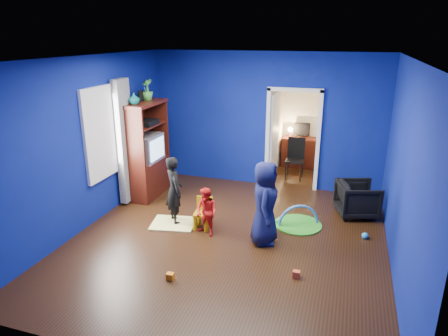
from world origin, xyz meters
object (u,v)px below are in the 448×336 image
(play_mat, at_px, (298,224))
(crt_tv, at_px, (147,148))
(toddler_red, at_px, (206,212))
(vase, at_px, (134,99))
(hopper_ball, at_px, (264,224))
(armchair, at_px, (357,199))
(study_desk, at_px, (300,152))
(child_navy, at_px, (265,203))
(child_black, at_px, (174,190))
(tv_armoire, at_px, (145,150))
(kid_chair, at_px, (202,215))
(folding_chair, at_px, (295,160))

(play_mat, bearing_deg, crt_tv, 171.21)
(toddler_red, xyz_separation_m, vase, (-1.80, 1.02, 1.65))
(hopper_ball, bearing_deg, play_mat, 45.67)
(armchair, xyz_separation_m, study_desk, (-1.40, 2.61, 0.05))
(armchair, height_order, child_navy, child_navy)
(crt_tv, xyz_separation_m, study_desk, (2.76, 2.87, -0.65))
(play_mat, bearing_deg, child_black, -165.56)
(vase, distance_m, study_desk, 4.56)
(tv_armoire, height_order, kid_chair, tv_armoire)
(armchair, relative_size, play_mat, 0.85)
(armchair, distance_m, crt_tv, 4.24)
(crt_tv, relative_size, study_desk, 0.80)
(child_black, relative_size, folding_chair, 1.34)
(kid_chair, xyz_separation_m, study_desk, (1.15, 3.98, 0.12))
(child_navy, bearing_deg, armchair, -52.09)
(crt_tv, bearing_deg, study_desk, 46.05)
(crt_tv, distance_m, kid_chair, 2.11)
(hopper_ball, height_order, kid_chair, kid_chair)
(child_navy, relative_size, tv_armoire, 0.70)
(toddler_red, bearing_deg, tv_armoire, 168.82)
(hopper_ball, bearing_deg, vase, 165.35)
(vase, xyz_separation_m, folding_chair, (2.80, 2.21, -1.61))
(vase, height_order, folding_chair, vase)
(toddler_red, xyz_separation_m, folding_chair, (1.00, 3.22, 0.04))
(tv_armoire, relative_size, play_mat, 2.36)
(armchair, height_order, child_black, child_black)
(child_black, distance_m, crt_tv, 1.54)
(tv_armoire, bearing_deg, hopper_ball, -20.38)
(tv_armoire, distance_m, folding_chair, 3.43)
(crt_tv, distance_m, study_desk, 4.04)
(tv_armoire, distance_m, kid_chair, 2.12)
(child_navy, bearing_deg, study_desk, -9.17)
(vase, relative_size, kid_chair, 0.43)
(hopper_ball, distance_m, play_mat, 0.75)
(kid_chair, bearing_deg, tv_armoire, 137.99)
(child_navy, xyz_separation_m, vase, (-2.78, 0.96, 1.38))
(folding_chair, bearing_deg, child_navy, -90.51)
(vase, height_order, crt_tv, vase)
(child_black, relative_size, child_navy, 0.90)
(child_black, relative_size, vase, 5.77)
(toddler_red, bearing_deg, kid_chair, 151.78)
(kid_chair, bearing_deg, child_navy, -15.48)
(toddler_red, bearing_deg, child_black, -176.43)
(child_black, bearing_deg, study_desk, -65.15)
(crt_tv, xyz_separation_m, hopper_ball, (2.69, -1.01, -0.83))
(play_mat, bearing_deg, folding_chair, 100.13)
(crt_tv, height_order, folding_chair, crt_tv)
(vase, height_order, tv_armoire, vase)
(kid_chair, xyz_separation_m, play_mat, (1.58, 0.62, -0.24))
(study_desk, bearing_deg, armchair, -61.72)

